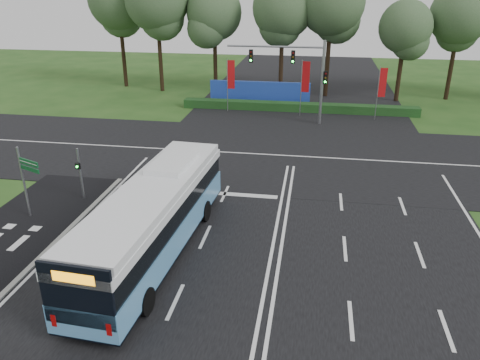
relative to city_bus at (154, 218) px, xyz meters
name	(u,v)px	position (x,y,z in m)	size (l,w,h in m)	color
ground	(273,243)	(5.12, 1.76, -1.81)	(120.00, 120.00, 0.00)	#224A18
road_main	(273,243)	(5.12, 1.76, -1.79)	(20.00, 120.00, 0.04)	black
road_cross	(290,156)	(5.12, 13.76, -1.78)	(120.00, 14.00, 0.05)	black
kerb_strip	(40,258)	(-4.98, -1.24, -1.75)	(0.25, 18.00, 0.12)	gray
city_bus	(154,218)	(0.00, 0.00, 0.00)	(3.40, 12.65, 3.59)	#5593C6
pedestrian_signal	(80,172)	(-5.94, 4.87, -0.17)	(0.27, 0.40, 3.01)	gray
street_sign	(26,175)	(-7.41, 2.30, 0.63)	(1.40, 0.66, 3.85)	gray
banner_flag_left	(230,78)	(-1.22, 25.24, 1.34)	(0.71, 0.16, 4.85)	gray
banner_flag_mid	(304,80)	(5.60, 24.55, 1.45)	(0.74, 0.17, 5.03)	gray
banner_flag_right	(381,86)	(12.20, 24.37, 1.23)	(0.69, 0.13, 4.67)	gray
traffic_light_gantry	(301,69)	(5.33, 22.26, 2.86)	(8.41, 0.28, 7.00)	gray
hedge	(298,107)	(5.12, 26.26, -1.41)	(22.00, 1.20, 0.80)	#163A15
blue_hoarding	(260,93)	(1.12, 28.76, -0.71)	(10.00, 0.30, 2.20)	#1F40AB
eucalyptus_row	(315,8)	(6.04, 33.35, 7.05)	(53.56, 8.50, 12.92)	black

